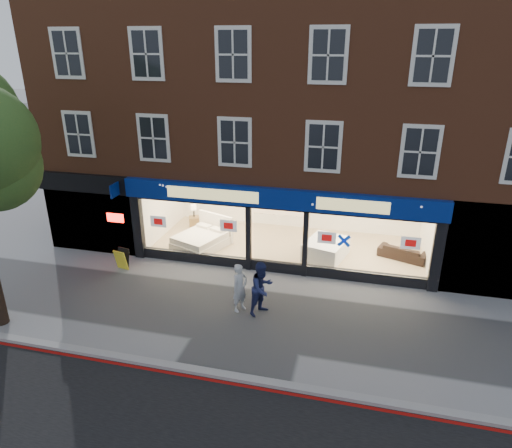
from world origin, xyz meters
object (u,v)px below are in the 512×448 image
at_px(mattress_stack, 326,249).
at_px(sofa, 403,252).
at_px(a_board, 122,259).
at_px(pedestrian_grey, 240,288).
at_px(pedestrian_blue, 262,288).
at_px(display_bed, 202,239).

distance_m(mattress_stack, sofa, 2.98).
bearing_deg(mattress_stack, a_board, -160.13).
relative_size(pedestrian_grey, pedestrian_blue, 0.91).
relative_size(a_board, pedestrian_grey, 0.50).
distance_m(display_bed, a_board, 3.34).
xyz_separation_m(display_bed, pedestrian_grey, (2.77, -4.08, 0.37)).
height_order(sofa, a_board, a_board).
height_order(pedestrian_grey, pedestrian_blue, pedestrian_blue).
bearing_deg(mattress_stack, display_bed, -177.32).
height_order(display_bed, mattress_stack, display_bed).
distance_m(sofa, pedestrian_blue, 6.67).
height_order(mattress_stack, sofa, mattress_stack).
bearing_deg(pedestrian_grey, pedestrian_blue, -57.24).
bearing_deg(pedestrian_grey, sofa, -14.76).
relative_size(mattress_stack, pedestrian_grey, 1.30).
xyz_separation_m(display_bed, mattress_stack, (5.05, 0.24, 0.02)).
bearing_deg(mattress_stack, pedestrian_grey, -117.78).
height_order(display_bed, sofa, display_bed).
bearing_deg(a_board, pedestrian_blue, -4.44).
bearing_deg(mattress_stack, pedestrian_blue, -109.97).
relative_size(display_bed, pedestrian_grey, 1.59).
relative_size(display_bed, mattress_stack, 1.22).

